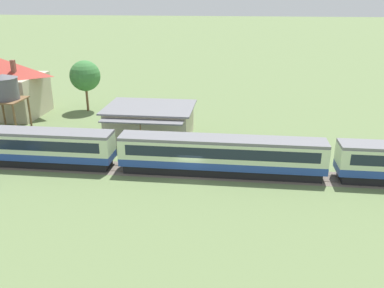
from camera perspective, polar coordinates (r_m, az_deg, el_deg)
ground_plane at (r=42.45m, az=-0.15°, el=-4.46°), size 600.00×600.00×0.00m
passenger_train at (r=43.96m, az=-10.21°, el=-0.76°), size 88.45×3.01×3.99m
railway_track at (r=45.78m, az=-13.80°, el=-3.15°), size 148.42×3.60×0.04m
station_building at (r=53.23m, az=-5.88°, el=3.14°), size 11.29×9.73×4.17m
station_house_red_roof at (r=68.59m, az=-24.93°, el=7.39°), size 11.88×9.40×8.80m
water_tower at (r=60.20m, az=-24.83°, el=7.10°), size 4.43×4.43×7.80m
yard_tree_0 at (r=68.90m, az=-22.02°, el=8.04°), size 3.77×3.77×6.67m
yard_tree_1 at (r=66.64m, az=-14.78°, el=9.23°), size 4.78×4.78×8.03m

